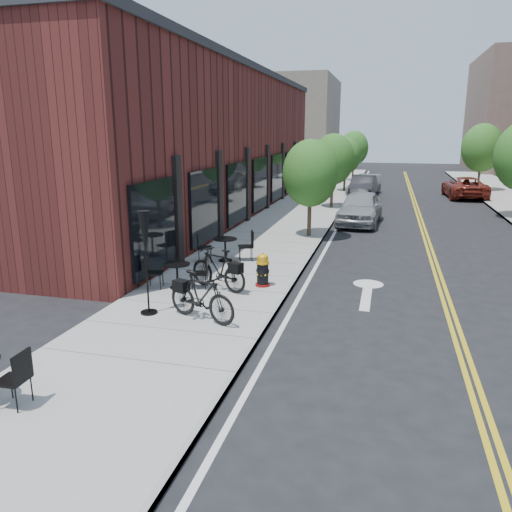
% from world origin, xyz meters
% --- Properties ---
extents(ground, '(120.00, 120.00, 0.00)m').
position_xyz_m(ground, '(0.00, 0.00, 0.00)').
color(ground, black).
rests_on(ground, ground).
extents(sidewalk_near, '(4.00, 70.00, 0.12)m').
position_xyz_m(sidewalk_near, '(-2.00, 10.00, 0.06)').
color(sidewalk_near, '#9E9B93').
rests_on(sidewalk_near, ground).
extents(building_near, '(5.00, 28.00, 7.00)m').
position_xyz_m(building_near, '(-6.50, 14.00, 3.50)').
color(building_near, '#451916').
rests_on(building_near, ground).
extents(bg_building_left, '(8.00, 14.00, 10.00)m').
position_xyz_m(bg_building_left, '(-8.00, 48.00, 5.00)').
color(bg_building_left, '#726656').
rests_on(bg_building_left, ground).
extents(tree_near_a, '(2.20, 2.20, 3.81)m').
position_xyz_m(tree_near_a, '(-0.60, 9.00, 2.60)').
color(tree_near_a, '#382B1E').
rests_on(tree_near_a, sidewalk_near).
extents(tree_near_b, '(2.30, 2.30, 3.98)m').
position_xyz_m(tree_near_b, '(-0.60, 17.00, 2.71)').
color(tree_near_b, '#382B1E').
rests_on(tree_near_b, sidewalk_near).
extents(tree_near_c, '(2.10, 2.10, 3.67)m').
position_xyz_m(tree_near_c, '(-0.60, 25.00, 2.53)').
color(tree_near_c, '#382B1E').
rests_on(tree_near_c, sidewalk_near).
extents(tree_near_d, '(2.40, 2.40, 4.11)m').
position_xyz_m(tree_near_d, '(-0.60, 33.00, 2.79)').
color(tree_near_d, '#382B1E').
rests_on(tree_near_d, sidewalk_near).
extents(tree_far_c, '(2.80, 2.80, 4.62)m').
position_xyz_m(tree_far_c, '(8.60, 28.00, 3.06)').
color(tree_far_c, '#382B1E').
rests_on(tree_far_c, sidewalk_far).
extents(fire_hydrant, '(0.43, 0.43, 0.93)m').
position_xyz_m(fire_hydrant, '(-0.78, 2.00, 0.56)').
color(fire_hydrant, maroon).
rests_on(fire_hydrant, sidewalk_near).
extents(bicycle_left, '(1.93, 1.23, 1.12)m').
position_xyz_m(bicycle_left, '(-1.84, 1.40, 0.68)').
color(bicycle_left, black).
rests_on(bicycle_left, sidewalk_near).
extents(bicycle_right, '(1.91, 1.14, 1.11)m').
position_xyz_m(bicycle_right, '(-1.47, -0.82, 0.68)').
color(bicycle_right, black).
rests_on(bicycle_right, sidewalk_near).
extents(bistro_set_b, '(1.68, 0.85, 0.88)m').
position_xyz_m(bistro_set_b, '(-2.94, 1.21, 0.56)').
color(bistro_set_b, black).
rests_on(bistro_set_b, sidewalk_near).
extents(bistro_set_c, '(1.82, 1.07, 0.97)m').
position_xyz_m(bistro_set_c, '(-2.60, 4.30, 0.61)').
color(bistro_set_c, black).
rests_on(bistro_set_c, sidewalk_near).
extents(patio_umbrella, '(0.39, 0.39, 2.40)m').
position_xyz_m(patio_umbrella, '(-2.81, -0.73, 1.84)').
color(patio_umbrella, black).
rests_on(patio_umbrella, sidewalk_near).
extents(parked_car_a, '(2.09, 4.59, 1.53)m').
position_xyz_m(parked_car_a, '(1.18, 12.75, 0.76)').
color(parked_car_a, '#95989C').
rests_on(parked_car_a, ground).
extents(parked_car_b, '(1.70, 4.29, 1.39)m').
position_xyz_m(parked_car_b, '(0.80, 22.87, 0.69)').
color(parked_car_b, black).
rests_on(parked_car_b, ground).
extents(parked_car_c, '(2.37, 4.64, 1.29)m').
position_xyz_m(parked_car_c, '(0.80, 24.05, 0.64)').
color(parked_car_c, '#9E9EA2').
rests_on(parked_car_c, ground).
extents(parked_car_far, '(2.57, 5.05, 1.37)m').
position_xyz_m(parked_car_far, '(7.15, 23.92, 0.68)').
color(parked_car_far, maroon).
rests_on(parked_car_far, ground).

